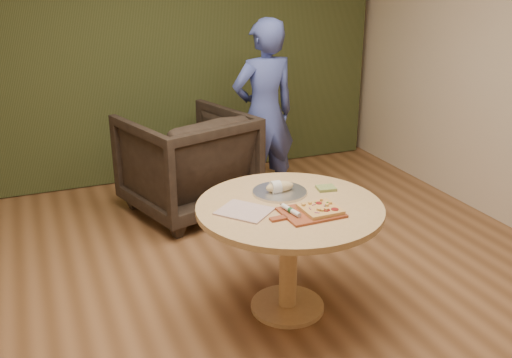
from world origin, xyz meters
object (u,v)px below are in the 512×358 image
object	(u,v)px
pedestal_table	(289,225)
person_standing	(264,114)
armchair	(187,158)
pizza_paddle	(310,213)
flatbread_pizza	(320,209)
cutlery_roll	(291,210)
serving_tray	(280,192)
bread_roll	(278,187)

from	to	relation	value
pedestal_table	person_standing	distance (m)	1.87
armchair	person_standing	bearing A→B (deg)	159.17
pizza_paddle	armchair	distance (m)	2.00
flatbread_pizza	pedestal_table	bearing A→B (deg)	123.05
person_standing	pizza_paddle	bearing A→B (deg)	70.10
cutlery_roll	person_standing	bearing A→B (deg)	61.69
cutlery_roll	armchair	bearing A→B (deg)	83.12
cutlery_roll	serving_tray	bearing A→B (deg)	66.64
cutlery_roll	serving_tray	distance (m)	0.35
pedestal_table	flatbread_pizza	xyz separation A→B (m)	(0.12, -0.18, 0.17)
pizza_paddle	cutlery_roll	xyz separation A→B (m)	(-0.11, 0.03, 0.02)
flatbread_pizza	serving_tray	distance (m)	0.40
flatbread_pizza	person_standing	world-z (taller)	person_standing
pedestal_table	bread_roll	distance (m)	0.27
pizza_paddle	pedestal_table	bearing A→B (deg)	106.28
pedestal_table	pizza_paddle	xyz separation A→B (m)	(0.05, -0.17, 0.15)
pizza_paddle	armchair	size ratio (longest dim) A/B	0.44
cutlery_roll	serving_tray	size ratio (longest dim) A/B	0.56
serving_tray	person_standing	xyz separation A→B (m)	(0.55, 1.55, 0.10)
bread_roll	person_standing	bearing A→B (deg)	70.10
serving_tray	person_standing	bearing A→B (deg)	70.39
armchair	bread_roll	bearing A→B (deg)	78.99
flatbread_pizza	cutlery_roll	size ratio (longest dim) A/B	1.13
cutlery_roll	bread_roll	xyz separation A→B (m)	(0.07, 0.34, 0.01)
serving_tray	bread_roll	xyz separation A→B (m)	(-0.01, 0.00, 0.04)
pedestal_table	bread_roll	xyz separation A→B (m)	(0.02, 0.20, 0.18)
pedestal_table	pizza_paddle	bearing A→B (deg)	-72.57
pedestal_table	pizza_paddle	distance (m)	0.23
person_standing	bread_roll	bearing A→B (deg)	65.45
pizza_paddle	bread_roll	world-z (taller)	bread_roll
serving_tray	person_standing	size ratio (longest dim) A/B	0.21
pizza_paddle	flatbread_pizza	bearing A→B (deg)	-12.29
pedestal_table	person_standing	xyz separation A→B (m)	(0.58, 1.76, 0.25)
flatbread_pizza	bread_roll	distance (m)	0.40
cutlery_roll	serving_tray	xyz separation A→B (m)	(0.08, 0.34, -0.02)
flatbread_pizza	cutlery_roll	distance (m)	0.18
pizza_paddle	serving_tray	distance (m)	0.37
flatbread_pizza	cutlery_roll	xyz separation A→B (m)	(-0.18, 0.04, 0.00)
armchair	person_standing	world-z (taller)	person_standing
pedestal_table	cutlery_roll	xyz separation A→B (m)	(-0.06, -0.14, 0.17)
pizza_paddle	flatbread_pizza	xyz separation A→B (m)	(0.06, -0.01, 0.02)
pedestal_table	bread_roll	bearing A→B (deg)	85.72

